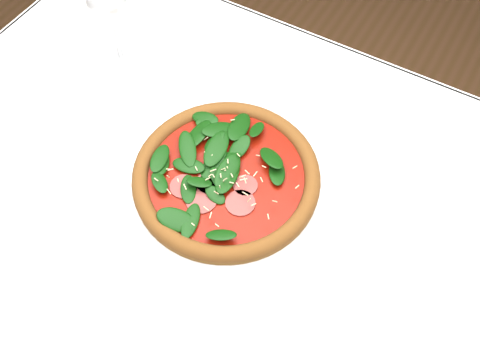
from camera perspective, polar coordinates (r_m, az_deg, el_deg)
The scene contains 5 objects.
ground at distance 1.57m, azimuth -0.43°, elevation -15.74°, with size 6.00×6.00×0.00m, color brown.
dining_table at distance 0.96m, azimuth -0.67°, elevation -4.28°, with size 1.21×0.81×0.75m.
plate at distance 0.88m, azimuth -1.45°, elevation -0.14°, with size 0.35×0.35×0.02m.
pizza at distance 0.86m, azimuth -1.48°, elevation 0.59°, with size 0.36×0.36×0.04m.
wine_glass at distance 1.01m, azimuth -13.91°, elevation 17.69°, with size 0.07×0.07×0.18m.
Camera 1 is at (0.24, -0.39, 1.50)m, focal length 40.00 mm.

